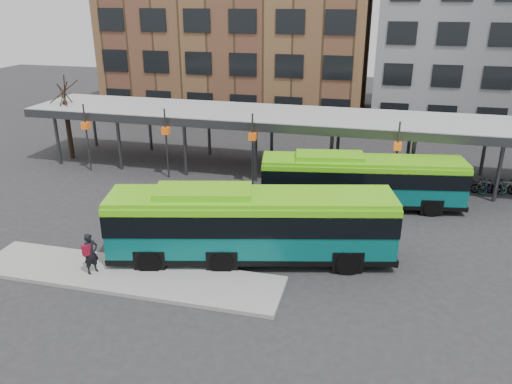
# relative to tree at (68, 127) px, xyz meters

# --- Properties ---
(ground) EXTENTS (120.00, 120.00, 0.00)m
(ground) POSITION_rel_tree_xyz_m (18.00, -12.00, -2.43)
(ground) COLOR #28282B
(ground) RESTS_ON ground
(boarding_island) EXTENTS (14.00, 3.00, 0.18)m
(boarding_island) POSITION_rel_tree_xyz_m (12.50, -15.00, -2.34)
(boarding_island) COLOR gray
(boarding_island) RESTS_ON ground
(canopy) EXTENTS (40.00, 6.53, 4.80)m
(canopy) POSITION_rel_tree_xyz_m (17.94, 0.87, 1.47)
(canopy) COLOR #999B9E
(canopy) RESTS_ON ground
(tree) EXTENTS (1.64, 1.64, 5.60)m
(tree) POSITION_rel_tree_xyz_m (0.00, 0.00, 0.00)
(tree) COLOR black
(tree) RESTS_ON ground
(building_brick) EXTENTS (26.00, 14.00, 22.00)m
(building_brick) POSITION_rel_tree_xyz_m (8.00, 20.00, 8.57)
(building_brick) COLOR brown
(building_brick) RESTS_ON ground
(bus_front) EXTENTS (13.39, 5.80, 3.61)m
(bus_front) POSITION_rel_tree_xyz_m (17.40, -12.07, -0.55)
(bus_front) COLOR #085A5A
(bus_front) RESTS_ON ground
(bus_rear) EXTENTS (11.92, 4.44, 3.22)m
(bus_rear) POSITION_rel_tree_xyz_m (22.06, -4.23, -0.76)
(bus_rear) COLOR #085A5A
(bus_rear) RESTS_ON ground
(pedestrian) EXTENTS (0.73, 0.82, 1.89)m
(pedestrian) POSITION_rel_tree_xyz_m (10.97, -15.27, -1.30)
(pedestrian) COLOR black
(pedestrian) RESTS_ON boarding_island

